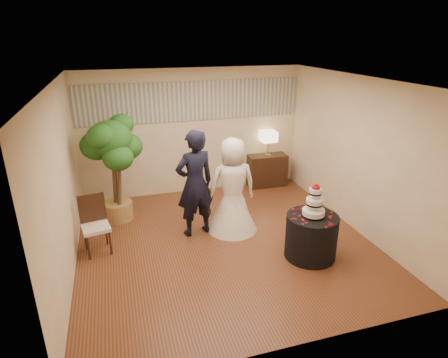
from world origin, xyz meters
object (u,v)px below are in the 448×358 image
object	(u,v)px
console	(267,170)
table_lamp	(268,143)
groom	(195,184)
bride	(233,185)
cake_table	(311,236)
side_chair	(96,226)
wedding_cake	(315,200)
ficus_tree	(114,169)

from	to	relation	value
console	table_lamp	xyz separation A→B (m)	(0.00, 0.00, 0.67)
groom	console	bearing A→B (deg)	-153.39
bride	cake_table	bearing A→B (deg)	128.40
side_chair	console	bearing A→B (deg)	16.63
side_chair	table_lamp	bearing A→B (deg)	16.63
groom	cake_table	xyz separation A→B (m)	(1.64, -1.30, -0.61)
cake_table	side_chair	bearing A→B (deg)	161.35
bride	side_chair	xyz separation A→B (m)	(-2.42, -0.12, -0.40)
wedding_cake	console	xyz separation A→B (m)	(0.52, 3.10, -0.64)
side_chair	bride	bearing A→B (deg)	-7.36
groom	side_chair	world-z (taller)	groom
groom	table_lamp	world-z (taller)	groom
groom	console	xyz separation A→B (m)	(2.16, 1.80, -0.60)
console	side_chair	size ratio (longest dim) A/B	0.93
wedding_cake	groom	bearing A→B (deg)	141.63
wedding_cake	ficus_tree	distance (m)	3.77
bride	ficus_tree	distance (m)	2.30
bride	table_lamp	bearing A→B (deg)	-127.37
console	table_lamp	distance (m)	0.67
groom	console	distance (m)	2.88
bride	table_lamp	world-z (taller)	bride
table_lamp	wedding_cake	bearing A→B (deg)	-99.51
ficus_tree	side_chair	distance (m)	1.34
bride	ficus_tree	size ratio (longest dim) A/B	0.85
table_lamp	side_chair	xyz separation A→B (m)	(-3.89, -1.96, -0.57)
bride	console	world-z (taller)	bride
wedding_cake	bride	bearing A→B (deg)	127.19
table_lamp	console	bearing A→B (deg)	0.00
table_lamp	ficus_tree	bearing A→B (deg)	-167.04
bride	cake_table	xyz separation A→B (m)	(0.95, -1.26, -0.52)
wedding_cake	ficus_tree	world-z (taller)	ficus_tree
bride	console	distance (m)	2.41
groom	bride	distance (m)	0.69
groom	wedding_cake	size ratio (longest dim) A/B	3.51
bride	ficus_tree	bearing A→B (deg)	-25.69
wedding_cake	table_lamp	distance (m)	3.14
console	ficus_tree	distance (m)	3.67
bride	console	bearing A→B (deg)	-127.37
groom	wedding_cake	distance (m)	2.09
bride	cake_table	distance (m)	1.66
groom	ficus_tree	xyz separation A→B (m)	(-1.36, 0.99, 0.07)
wedding_cake	console	world-z (taller)	wedding_cake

